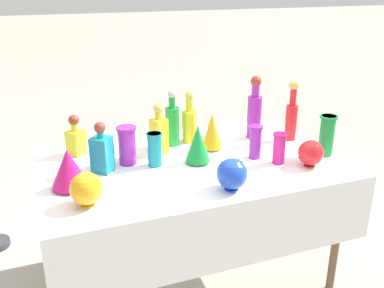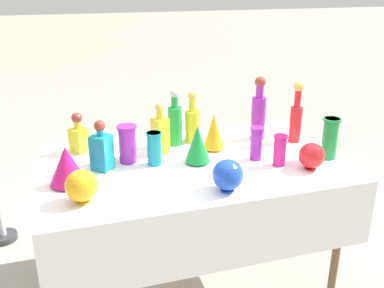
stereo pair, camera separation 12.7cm
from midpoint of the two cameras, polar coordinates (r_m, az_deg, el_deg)
name	(u,v)px [view 2 (the right image)]	position (r m, az deg, el deg)	size (l,w,h in m)	color
ground_plane	(192,275)	(2.72, 1.40, -17.10)	(40.00, 40.00, 0.00)	#A0998C
display_table	(194,175)	(2.32, 1.86, -4.15)	(1.61, 1.00, 0.76)	white
tall_bottle_0	(259,113)	(2.64, 10.24, 4.14)	(0.09, 0.09, 0.39)	purple
tall_bottle_1	(192,122)	(2.56, 1.48, 2.90)	(0.09, 0.09, 0.31)	yellow
tall_bottle_2	(296,116)	(2.64, 15.07, 3.57)	(0.07, 0.07, 0.37)	red
tall_bottle_3	(175,123)	(2.51, -0.84, 2.84)	(0.08, 0.08, 0.33)	#198C38
square_decanter_0	(160,132)	(2.40, -2.74, 1.60)	(0.10, 0.10, 0.29)	yellow
square_decanter_1	(101,149)	(2.23, -10.39, -0.73)	(0.13, 0.13, 0.27)	teal
square_decanter_2	(79,136)	(2.48, -13.47, 1.06)	(0.12, 0.12, 0.23)	yellow
slender_vase_0	(154,148)	(2.25, -3.45, -0.50)	(0.08, 0.08, 0.18)	teal
slender_vase_1	(330,137)	(2.46, 19.35, 0.85)	(0.10, 0.10, 0.23)	#198C38
slender_vase_2	(256,142)	(2.35, 10.12, 0.22)	(0.08, 0.08, 0.19)	purple
slender_vase_3	(280,149)	(2.30, 13.19, -0.70)	(0.07, 0.07, 0.17)	#C61972
slender_vase_4	(127,143)	(2.29, -7.05, 0.13)	(0.11, 0.11, 0.21)	purple
fluted_vase_0	(198,144)	(2.27, 2.36, 0.02)	(0.14, 0.14, 0.21)	#198C38
fluted_vase_1	(214,131)	(2.45, 4.43, 1.69)	(0.12, 0.12, 0.22)	orange
fluted_vase_2	(67,165)	(2.10, -14.69, -2.75)	(0.18, 0.18, 0.20)	#C61972
round_bowl_0	(81,186)	(1.93, -12.70, -5.49)	(0.15, 0.15, 0.15)	orange
round_bowl_1	(228,175)	(1.99, 6.63, -4.14)	(0.15, 0.15, 0.16)	blue
round_bowl_2	(312,156)	(2.31, 17.20, -1.52)	(0.14, 0.14, 0.14)	red
price_tag_left	(179,198)	(1.92, 0.24, -7.20)	(0.05, 0.01, 0.04)	white
cardboard_box_behind_left	(134,172)	(3.55, -6.67, -3.77)	(0.56, 0.51, 0.47)	tan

